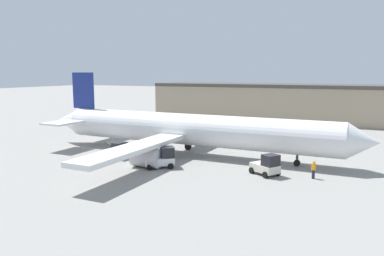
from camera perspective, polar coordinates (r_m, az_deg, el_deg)
The scene contains 7 objects.
ground_plane at distance 47.57m, azimuth 0.00°, elevation -4.13°, with size 400.00×400.00×0.00m, color gray.
terminal_building at distance 82.19m, azimuth 17.34°, elevation 3.62°, with size 67.98×11.42×7.92m.
airplane at distance 47.38m, azimuth -1.00°, elevation -0.27°, with size 43.69×37.58×10.37m.
ground_crew_worker at distance 38.87m, azimuth 18.04°, elevation -5.97°, with size 0.40×0.40×1.82m.
baggage_tug at distance 41.34m, azimuth -4.60°, elevation -4.62°, with size 3.60×3.38×2.29m.
belt_loader_truck at distance 46.58m, azimuth -11.40°, elevation -3.35°, with size 2.86×2.58×2.01m.
pushback_tug at distance 38.92m, azimuth 11.31°, elevation -5.63°, with size 3.35×3.08×2.24m.
Camera 1 is at (20.13, -41.83, 10.39)m, focal length 35.00 mm.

